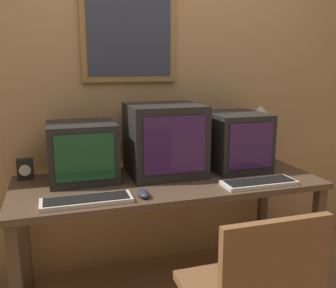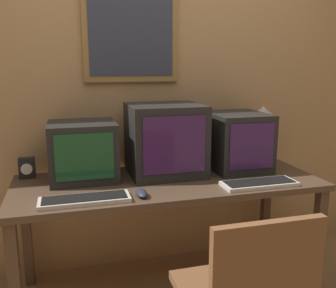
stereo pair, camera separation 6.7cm
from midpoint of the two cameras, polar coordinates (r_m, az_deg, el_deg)
The scene contains 10 objects.
wall_back at distance 2.58m, azimuth -1.98°, elevation 9.61°, with size 8.00×0.08×2.60m.
desk at distance 2.27m, azimuth 0.86°, elevation -7.31°, with size 1.80×0.71×0.74m.
monitor_left at distance 2.28m, azimuth -12.00°, elevation -1.04°, with size 0.39×0.37×0.34m.
monitor_center at distance 2.32m, azimuth 0.39°, elevation 0.69°, with size 0.45×0.42×0.44m.
monitor_right at distance 2.49m, azimuth 11.19°, elevation 0.45°, with size 0.35×0.42×0.37m.
keyboard_main at distance 1.94m, azimuth -11.57°, elevation -8.29°, with size 0.45×0.15×0.03m.
keyboard_side at distance 2.21m, azimuth 14.59°, elevation -5.86°, with size 0.43×0.16×0.03m.
mouse_near_keyboard at distance 1.97m, azimuth -3.08°, elevation -7.50°, with size 0.06×0.12×0.04m.
desk_clock at distance 2.41m, azimuth -19.95°, elevation -3.45°, with size 0.09×0.06×0.13m.
desk_lamp at distance 2.73m, azimuth 14.91°, elevation 3.25°, with size 0.13×0.13×0.39m.
Camera 2 is at (-0.57, -1.28, 1.42)m, focal length 40.00 mm.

